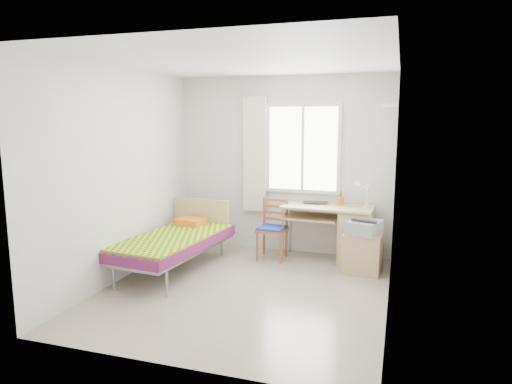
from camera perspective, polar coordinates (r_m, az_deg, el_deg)
floor at (r=5.45m, az=-1.37°, el=-12.14°), size 3.50×3.50×0.00m
ceiling at (r=5.12m, az=-1.48°, el=16.12°), size 3.50×3.50×0.00m
wall_back at (r=6.79m, az=3.41°, el=3.39°), size 3.20×0.00×3.20m
wall_left at (r=5.84m, az=-16.44°, el=2.10°), size 0.00×3.50×3.50m
wall_right at (r=4.85m, az=16.76°, el=0.72°), size 0.00×3.50×3.50m
window at (r=6.68m, az=5.88°, el=5.42°), size 1.10×0.04×1.30m
curtain at (r=6.83m, az=-0.16°, el=4.70°), size 0.35×0.05×1.70m
floating_shelf at (r=6.21m, az=16.34°, el=10.37°), size 0.20×0.32×0.03m
bed at (r=6.13m, az=-10.00°, el=-5.97°), size 1.06×1.95×0.81m
desk at (r=6.47m, az=11.78°, el=-4.98°), size 1.27×0.62×0.78m
chair at (r=6.51m, az=2.21°, el=-4.08°), size 0.41×0.41×0.87m
cabinet at (r=6.13m, az=13.18°, el=-7.41°), size 0.52×0.47×0.52m
printer at (r=6.02m, az=13.40°, el=-4.26°), size 0.48×0.51×0.18m
laptop at (r=6.52m, az=7.41°, el=-1.42°), size 0.39×0.29×0.03m
pen_cup at (r=6.55m, az=10.52°, el=-1.10°), size 0.11×0.11×0.11m
task_lamp at (r=6.28m, az=13.11°, el=0.12°), size 0.22×0.31×0.39m
book at (r=6.47m, az=7.25°, el=-3.33°), size 0.26×0.29×0.02m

